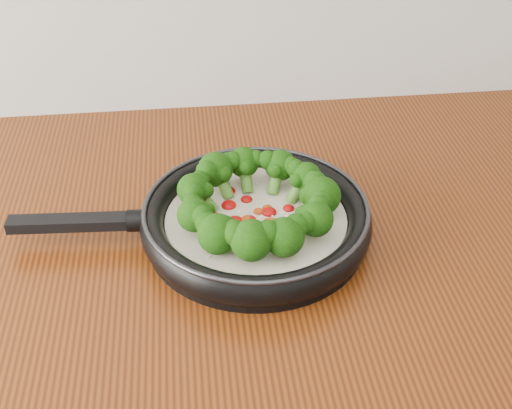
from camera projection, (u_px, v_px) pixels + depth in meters
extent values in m
cylinder|color=black|center=(256.00, 233.00, 0.85)|extent=(0.29, 0.29, 0.01)
torus|color=black|center=(256.00, 220.00, 0.83)|extent=(0.31, 0.31, 0.03)
torus|color=#2D2D33|center=(256.00, 207.00, 0.82)|extent=(0.30, 0.30, 0.01)
cube|color=black|center=(77.00, 222.00, 0.82)|extent=(0.17, 0.03, 0.01)
cylinder|color=black|center=(138.00, 220.00, 0.82)|extent=(0.03, 0.03, 0.03)
cylinder|color=beige|center=(256.00, 223.00, 0.84)|extent=(0.24, 0.24, 0.02)
ellipsoid|color=#A30707|center=(284.00, 231.00, 0.81)|extent=(0.02, 0.02, 0.01)
ellipsoid|color=#A30707|center=(214.00, 216.00, 0.83)|extent=(0.02, 0.02, 0.01)
ellipsoid|color=#B93A0B|center=(243.00, 254.00, 0.77)|extent=(0.01, 0.01, 0.01)
ellipsoid|color=#A30707|center=(228.00, 191.00, 0.88)|extent=(0.02, 0.02, 0.01)
ellipsoid|color=#A30707|center=(222.00, 226.00, 0.81)|extent=(0.02, 0.02, 0.01)
ellipsoid|color=#B93A0B|center=(277.00, 226.00, 0.82)|extent=(0.02, 0.02, 0.01)
ellipsoid|color=#A30707|center=(269.00, 212.00, 0.84)|extent=(0.03, 0.03, 0.01)
ellipsoid|color=#A30707|center=(247.00, 199.00, 0.86)|extent=(0.02, 0.02, 0.01)
ellipsoid|color=#B93A0B|center=(258.00, 211.00, 0.84)|extent=(0.02, 0.02, 0.01)
ellipsoid|color=#A30707|center=(229.00, 205.00, 0.85)|extent=(0.02, 0.02, 0.01)
ellipsoid|color=#A30707|center=(289.00, 208.00, 0.85)|extent=(0.02, 0.02, 0.01)
ellipsoid|color=#B93A0B|center=(270.00, 224.00, 0.82)|extent=(0.02, 0.02, 0.01)
ellipsoid|color=#A30707|center=(204.00, 201.00, 0.86)|extent=(0.02, 0.02, 0.01)
ellipsoid|color=#A30707|center=(250.00, 220.00, 0.83)|extent=(0.02, 0.02, 0.01)
ellipsoid|color=#B93A0B|center=(267.00, 208.00, 0.84)|extent=(0.02, 0.02, 0.01)
ellipsoid|color=#A30707|center=(224.00, 185.00, 0.89)|extent=(0.02, 0.02, 0.01)
ellipsoid|color=#A30707|center=(235.00, 221.00, 0.82)|extent=(0.03, 0.03, 0.01)
ellipsoid|color=#B93A0B|center=(248.00, 220.00, 0.83)|extent=(0.02, 0.02, 0.01)
ellipsoid|color=white|center=(257.00, 184.00, 0.89)|extent=(0.01, 0.01, 0.00)
ellipsoid|color=white|center=(277.00, 245.00, 0.79)|extent=(0.01, 0.01, 0.00)
ellipsoid|color=white|center=(320.00, 209.00, 0.85)|extent=(0.00, 0.01, 0.00)
ellipsoid|color=white|center=(246.00, 216.00, 0.83)|extent=(0.00, 0.01, 0.00)
ellipsoid|color=white|center=(283.00, 213.00, 0.84)|extent=(0.01, 0.00, 0.00)
ellipsoid|color=white|center=(260.00, 218.00, 0.83)|extent=(0.01, 0.01, 0.00)
ellipsoid|color=white|center=(251.00, 184.00, 0.89)|extent=(0.01, 0.01, 0.00)
ellipsoid|color=white|center=(302.00, 234.00, 0.81)|extent=(0.01, 0.01, 0.00)
ellipsoid|color=white|center=(209.00, 228.00, 0.81)|extent=(0.01, 0.01, 0.00)
ellipsoid|color=white|center=(272.00, 216.00, 0.83)|extent=(0.01, 0.01, 0.00)
ellipsoid|color=white|center=(255.00, 219.00, 0.83)|extent=(0.01, 0.01, 0.00)
ellipsoid|color=white|center=(298.00, 183.00, 0.89)|extent=(0.01, 0.01, 0.00)
ellipsoid|color=white|center=(252.00, 175.00, 0.91)|extent=(0.01, 0.01, 0.00)
ellipsoid|color=white|center=(290.00, 246.00, 0.79)|extent=(0.01, 0.01, 0.00)
ellipsoid|color=white|center=(253.00, 221.00, 0.82)|extent=(0.01, 0.01, 0.00)
ellipsoid|color=white|center=(209.00, 217.00, 0.83)|extent=(0.01, 0.01, 0.00)
ellipsoid|color=white|center=(255.00, 217.00, 0.83)|extent=(0.01, 0.01, 0.00)
ellipsoid|color=white|center=(239.00, 212.00, 0.84)|extent=(0.00, 0.01, 0.00)
ellipsoid|color=white|center=(309.00, 232.00, 0.81)|extent=(0.01, 0.01, 0.00)
ellipsoid|color=white|center=(255.00, 227.00, 0.81)|extent=(0.01, 0.01, 0.00)
ellipsoid|color=white|center=(270.00, 221.00, 0.82)|extent=(0.01, 0.01, 0.00)
ellipsoid|color=white|center=(301.00, 217.00, 0.83)|extent=(0.01, 0.01, 0.00)
ellipsoid|color=white|center=(287.00, 217.00, 0.83)|extent=(0.00, 0.01, 0.00)
ellipsoid|color=white|center=(248.00, 228.00, 0.81)|extent=(0.01, 0.01, 0.00)
ellipsoid|color=white|center=(209.00, 257.00, 0.77)|extent=(0.01, 0.01, 0.00)
cylinder|color=#578E2E|center=(308.00, 207.00, 0.83)|extent=(0.03, 0.02, 0.03)
sphere|color=black|center=(321.00, 196.00, 0.82)|extent=(0.05, 0.05, 0.05)
sphere|color=black|center=(315.00, 183.00, 0.83)|extent=(0.03, 0.03, 0.03)
sphere|color=black|center=(321.00, 201.00, 0.80)|extent=(0.03, 0.03, 0.03)
sphere|color=black|center=(309.00, 195.00, 0.82)|extent=(0.03, 0.03, 0.02)
cylinder|color=#578E2E|center=(296.00, 192.00, 0.86)|extent=(0.03, 0.03, 0.03)
sphere|color=black|center=(306.00, 177.00, 0.85)|extent=(0.04, 0.04, 0.04)
sphere|color=black|center=(296.00, 169.00, 0.86)|extent=(0.03, 0.03, 0.02)
sphere|color=black|center=(312.00, 180.00, 0.84)|extent=(0.02, 0.02, 0.02)
sphere|color=black|center=(297.00, 180.00, 0.85)|extent=(0.02, 0.02, 0.02)
cylinder|color=#578E2E|center=(275.00, 182.00, 0.87)|extent=(0.03, 0.03, 0.03)
sphere|color=black|center=(280.00, 165.00, 0.87)|extent=(0.04, 0.04, 0.04)
sphere|color=black|center=(268.00, 160.00, 0.87)|extent=(0.03, 0.03, 0.03)
sphere|color=black|center=(290.00, 166.00, 0.86)|extent=(0.03, 0.03, 0.02)
sphere|color=black|center=(276.00, 170.00, 0.86)|extent=(0.02, 0.02, 0.02)
cylinder|color=#578E2E|center=(246.00, 180.00, 0.88)|extent=(0.02, 0.03, 0.04)
sphere|color=black|center=(244.00, 162.00, 0.88)|extent=(0.04, 0.04, 0.04)
sphere|color=black|center=(233.00, 161.00, 0.87)|extent=(0.03, 0.03, 0.03)
sphere|color=black|center=(256.00, 159.00, 0.88)|extent=(0.03, 0.03, 0.02)
sphere|color=black|center=(246.00, 167.00, 0.87)|extent=(0.02, 0.02, 0.02)
cylinder|color=#578E2E|center=(224.00, 186.00, 0.86)|extent=(0.03, 0.04, 0.04)
sphere|color=black|center=(216.00, 169.00, 0.86)|extent=(0.05, 0.05, 0.05)
sphere|color=black|center=(207.00, 171.00, 0.85)|extent=(0.03, 0.03, 0.03)
sphere|color=black|center=(228.00, 162.00, 0.87)|extent=(0.03, 0.03, 0.03)
sphere|color=black|center=(223.00, 173.00, 0.85)|extent=(0.02, 0.02, 0.02)
cylinder|color=#578E2E|center=(207.00, 202.00, 0.84)|extent=(0.03, 0.03, 0.03)
sphere|color=black|center=(194.00, 190.00, 0.83)|extent=(0.04, 0.04, 0.04)
sphere|color=black|center=(193.00, 193.00, 0.81)|extent=(0.03, 0.03, 0.03)
sphere|color=black|center=(200.00, 180.00, 0.84)|extent=(0.03, 0.03, 0.02)
sphere|color=black|center=(206.00, 190.00, 0.83)|extent=(0.02, 0.02, 0.02)
cylinder|color=#578E2E|center=(207.00, 222.00, 0.80)|extent=(0.03, 0.02, 0.03)
sphere|color=black|center=(194.00, 215.00, 0.79)|extent=(0.04, 0.04, 0.04)
sphere|color=black|center=(202.00, 216.00, 0.78)|extent=(0.03, 0.03, 0.03)
sphere|color=black|center=(193.00, 204.00, 0.80)|extent=(0.03, 0.03, 0.02)
sphere|color=black|center=(207.00, 211.00, 0.80)|extent=(0.02, 0.02, 0.02)
cylinder|color=#578E2E|center=(226.00, 237.00, 0.78)|extent=(0.03, 0.03, 0.03)
sphere|color=black|center=(218.00, 234.00, 0.76)|extent=(0.05, 0.05, 0.05)
sphere|color=black|center=(233.00, 232.00, 0.75)|extent=(0.03, 0.03, 0.03)
sphere|color=black|center=(207.00, 223.00, 0.77)|extent=(0.03, 0.03, 0.03)
sphere|color=black|center=(226.00, 226.00, 0.77)|extent=(0.03, 0.03, 0.02)
cylinder|color=#578E2E|center=(252.00, 242.00, 0.77)|extent=(0.02, 0.03, 0.03)
sphere|color=black|center=(251.00, 240.00, 0.75)|extent=(0.05, 0.05, 0.05)
sphere|color=black|center=(268.00, 233.00, 0.75)|extent=(0.03, 0.03, 0.03)
sphere|color=black|center=(235.00, 234.00, 0.75)|extent=(0.03, 0.03, 0.03)
sphere|color=black|center=(252.00, 230.00, 0.76)|extent=(0.03, 0.03, 0.02)
cylinder|color=#578E2E|center=(278.00, 239.00, 0.78)|extent=(0.02, 0.03, 0.03)
sphere|color=black|center=(284.00, 237.00, 0.76)|extent=(0.05, 0.05, 0.05)
sphere|color=black|center=(296.00, 226.00, 0.76)|extent=(0.03, 0.03, 0.03)
sphere|color=black|center=(269.00, 236.00, 0.75)|extent=(0.03, 0.03, 0.03)
sphere|color=black|center=(278.00, 228.00, 0.77)|extent=(0.02, 0.02, 0.02)
cylinder|color=#578E2E|center=(302.00, 226.00, 0.80)|extent=(0.03, 0.03, 0.04)
sphere|color=black|center=(316.00, 219.00, 0.78)|extent=(0.04, 0.04, 0.04)
sphere|color=black|center=(318.00, 206.00, 0.79)|extent=(0.03, 0.03, 0.03)
sphere|color=black|center=(307.00, 222.00, 0.77)|extent=(0.03, 0.03, 0.02)
sphere|color=black|center=(304.00, 214.00, 0.78)|extent=(0.02, 0.02, 0.02)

